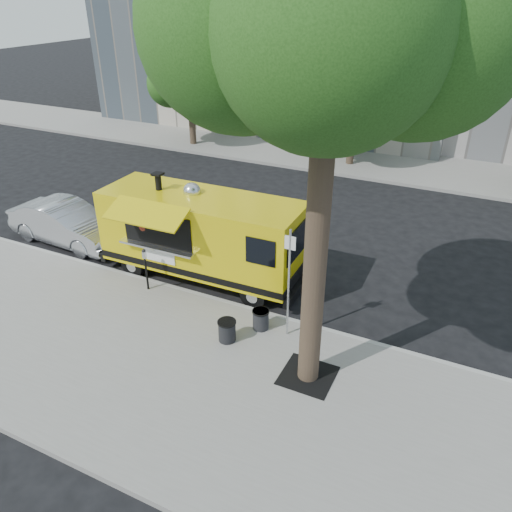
{
  "coord_description": "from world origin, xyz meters",
  "views": [
    {
      "loc": [
        5.35,
        -11.24,
        8.15
      ],
      "look_at": [
        -0.09,
        0.0,
        1.29
      ],
      "focal_mm": 35.0,
      "sensor_mm": 36.0,
      "label": 1
    }
  ],
  "objects_px": {
    "sign_post": "(289,278)",
    "food_truck": "(201,234)",
    "trash_bin_right": "(261,319)",
    "far_tree_b": "(356,88)",
    "parking_meter": "(145,265)",
    "sedan": "(67,223)",
    "trash_bin_left": "(227,330)",
    "far_tree_a": "(189,76)"
  },
  "relations": [
    {
      "from": "sign_post",
      "to": "food_truck",
      "type": "bearing_deg",
      "value": 154.34
    },
    {
      "from": "trash_bin_right",
      "to": "food_truck",
      "type": "bearing_deg",
      "value": 147.95
    },
    {
      "from": "far_tree_b",
      "to": "parking_meter",
      "type": "distance_m",
      "value": 14.48
    },
    {
      "from": "sedan",
      "to": "trash_bin_right",
      "type": "bearing_deg",
      "value": -99.24
    },
    {
      "from": "parking_meter",
      "to": "sedan",
      "type": "height_order",
      "value": "parking_meter"
    },
    {
      "from": "far_tree_b",
      "to": "food_truck",
      "type": "xyz_separation_m",
      "value": [
        -1.03,
        -12.53,
        -2.33
      ]
    },
    {
      "from": "far_tree_b",
      "to": "parking_meter",
      "type": "relative_size",
      "value": 4.12
    },
    {
      "from": "sign_post",
      "to": "parking_meter",
      "type": "height_order",
      "value": "sign_post"
    },
    {
      "from": "parking_meter",
      "to": "far_tree_b",
      "type": "bearing_deg",
      "value": 81.9
    },
    {
      "from": "food_truck",
      "to": "trash_bin_left",
      "type": "distance_m",
      "value": 3.65
    },
    {
      "from": "trash_bin_left",
      "to": "trash_bin_right",
      "type": "distance_m",
      "value": 0.99
    },
    {
      "from": "sedan",
      "to": "trash_bin_left",
      "type": "distance_m",
      "value": 8.28
    },
    {
      "from": "far_tree_b",
      "to": "sedan",
      "type": "xyz_separation_m",
      "value": [
        -6.57,
        -12.52,
        -3.1
      ]
    },
    {
      "from": "sedan",
      "to": "trash_bin_left",
      "type": "height_order",
      "value": "sedan"
    },
    {
      "from": "parking_meter",
      "to": "trash_bin_left",
      "type": "distance_m",
      "value": 3.5
    },
    {
      "from": "far_tree_a",
      "to": "sign_post",
      "type": "relative_size",
      "value": 1.79
    },
    {
      "from": "parking_meter",
      "to": "food_truck",
      "type": "height_order",
      "value": "food_truck"
    },
    {
      "from": "sign_post",
      "to": "sedan",
      "type": "relative_size",
      "value": 0.68
    },
    {
      "from": "food_truck",
      "to": "sedan",
      "type": "distance_m",
      "value": 5.59
    },
    {
      "from": "food_truck",
      "to": "trash_bin_left",
      "type": "height_order",
      "value": "food_truck"
    },
    {
      "from": "sign_post",
      "to": "food_truck",
      "type": "distance_m",
      "value": 3.99
    },
    {
      "from": "far_tree_a",
      "to": "far_tree_b",
      "type": "distance_m",
      "value": 9.01
    },
    {
      "from": "far_tree_a",
      "to": "food_truck",
      "type": "bearing_deg",
      "value": -56.69
    },
    {
      "from": "sign_post",
      "to": "parking_meter",
      "type": "relative_size",
      "value": 2.25
    },
    {
      "from": "far_tree_b",
      "to": "trash_bin_right",
      "type": "height_order",
      "value": "far_tree_b"
    },
    {
      "from": "far_tree_a",
      "to": "food_truck",
      "type": "relative_size",
      "value": 0.82
    },
    {
      "from": "far_tree_b",
      "to": "trash_bin_left",
      "type": "bearing_deg",
      "value": -85.17
    },
    {
      "from": "trash_bin_right",
      "to": "parking_meter",
      "type": "bearing_deg",
      "value": 175.95
    },
    {
      "from": "far_tree_a",
      "to": "trash_bin_right",
      "type": "bearing_deg",
      "value": -52.12
    },
    {
      "from": "far_tree_b",
      "to": "food_truck",
      "type": "relative_size",
      "value": 0.84
    },
    {
      "from": "sign_post",
      "to": "far_tree_b",
      "type": "bearing_deg",
      "value": 100.15
    },
    {
      "from": "trash_bin_right",
      "to": "sign_post",
      "type": "bearing_deg",
      "value": 5.66
    },
    {
      "from": "sign_post",
      "to": "sedan",
      "type": "distance_m",
      "value": 9.35
    },
    {
      "from": "far_tree_a",
      "to": "trash_bin_left",
      "type": "bearing_deg",
      "value": -55.12
    },
    {
      "from": "far_tree_b",
      "to": "sign_post",
      "type": "relative_size",
      "value": 1.83
    },
    {
      "from": "food_truck",
      "to": "trash_bin_right",
      "type": "bearing_deg",
      "value": -33.18
    },
    {
      "from": "far_tree_a",
      "to": "trash_bin_right",
      "type": "height_order",
      "value": "far_tree_a"
    },
    {
      "from": "sign_post",
      "to": "trash_bin_left",
      "type": "height_order",
      "value": "sign_post"
    },
    {
      "from": "food_truck",
      "to": "trash_bin_right",
      "type": "height_order",
      "value": "food_truck"
    },
    {
      "from": "far_tree_b",
      "to": "sign_post",
      "type": "height_order",
      "value": "far_tree_b"
    },
    {
      "from": "food_truck",
      "to": "far_tree_b",
      "type": "bearing_deg",
      "value": 84.16
    },
    {
      "from": "food_truck",
      "to": "trash_bin_left",
      "type": "relative_size",
      "value": 11.34
    }
  ]
}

